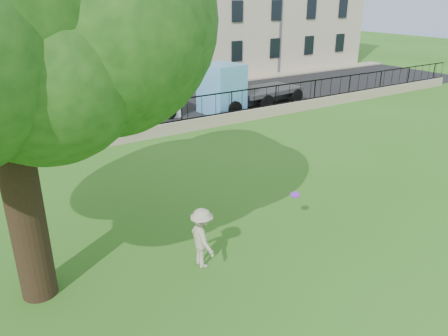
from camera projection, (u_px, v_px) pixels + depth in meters
ground at (298, 268)px, 11.15m from camera, size 120.00×120.00×0.00m
retaining_wall at (125, 136)px, 20.38m from camera, size 50.00×0.40×0.60m
iron_railing at (124, 119)px, 20.06m from camera, size 50.00×0.05×1.13m
street at (94, 120)px, 24.15m from camera, size 60.00×9.00×0.01m
sidewalk at (69, 100)px, 28.18m from camera, size 60.00×1.40×0.12m
man at (202, 238)px, 10.97m from camera, size 0.67×1.08×1.61m
frisbee at (295, 195)px, 12.72m from camera, size 0.32×0.33×0.12m
white_van at (136, 102)px, 23.79m from camera, size 4.64×1.87×1.94m
blue_truck at (252, 84)px, 26.40m from camera, size 6.94×3.15×2.81m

